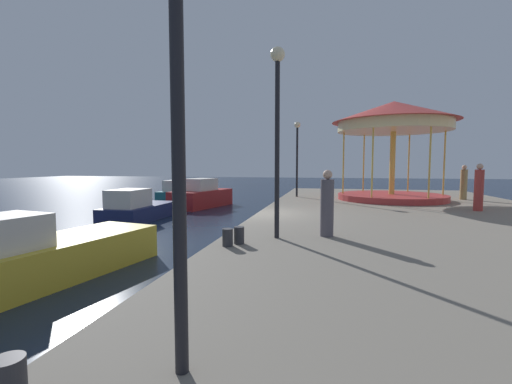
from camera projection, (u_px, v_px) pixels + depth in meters
ground_plane at (257, 233)px, 13.38m from camera, size 120.00×120.00×0.00m
quay_dock at (426, 229)px, 12.11m from camera, size 12.05×29.10×0.80m
motorboat_yellow at (28, 258)px, 7.55m from camera, size 2.89×6.04×1.62m
motorboat_red at (201, 196)px, 21.82m from camera, size 2.97×4.77×1.80m
motorboat_navy at (137, 208)px, 16.62m from camera, size 1.95×4.27×1.53m
motorboat_teal at (180, 193)px, 25.94m from camera, size 2.03×4.35×1.53m
carousel at (393, 127)px, 18.06m from camera, size 6.30×6.30×5.13m
lamp_post_near_edge at (176, 37)px, 2.87m from camera, size 0.36×0.36×4.22m
lamp_post_mid_promenade at (277, 110)px, 8.52m from camera, size 0.36×0.36×4.70m
lamp_post_far_end at (297, 146)px, 20.01m from camera, size 0.36×0.36×4.32m
bollard_south at (228, 237)px, 7.86m from camera, size 0.24×0.24×0.40m
bollard_north at (9, 384)px, 2.60m from camera, size 0.24×0.24×0.40m
bollard_center at (239, 235)px, 8.11m from camera, size 0.24×0.24×0.40m
person_mid_promenade at (327, 205)px, 8.92m from camera, size 0.34×0.34×1.71m
person_by_the_water at (479, 189)px, 13.89m from camera, size 0.34×0.34×1.90m
person_far_corner at (464, 183)px, 18.46m from camera, size 0.34×0.34×1.84m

